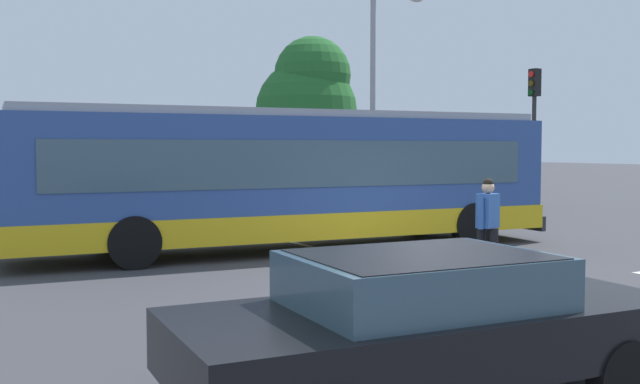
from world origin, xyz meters
TOP-DOWN VIEW (x-y plane):
  - ground_plane at (0.00, 0.00)m, footprint 160.00×160.00m
  - city_transit_bus at (-0.76, 3.94)m, footprint 12.38×3.72m
  - pedestrian_crossing_street at (0.76, -0.69)m, footprint 0.56×0.39m
  - foreground_sedan at (-4.28, -5.34)m, footprint 4.64×2.19m
  - parked_car_silver at (-3.41, 14.56)m, footprint 1.90×4.51m
  - parked_car_champagne at (-0.55, 14.71)m, footprint 1.95×4.54m
  - parked_car_black at (2.04, 14.87)m, footprint 2.03×4.58m
  - parked_car_teal at (4.92, 15.13)m, footprint 1.88×4.50m
  - traffic_light_far_corner at (10.04, 7.11)m, footprint 0.33×0.32m
  - bus_stop_shelter at (10.68, 11.53)m, footprint 3.82×1.54m
  - twin_arm_street_lamp at (6.78, 11.78)m, footprint 4.45×0.32m
  - background_tree_right at (7.99, 18.78)m, footprint 4.64×4.64m
  - crosswalk_painted_stripes at (-0.06, -3.44)m, footprint 7.46×3.28m
  - lane_center_line at (-0.10, 2.00)m, footprint 0.16×24.00m

SIDE VIEW (x-z plane):
  - ground_plane at x=0.00m, z-range 0.00..0.00m
  - lane_center_line at x=-0.10m, z-range 0.00..0.01m
  - crosswalk_painted_stripes at x=-0.06m, z-range 0.00..0.01m
  - foreground_sedan at x=-4.28m, z-range 0.09..1.44m
  - parked_car_silver at x=-3.41m, z-range 0.09..1.44m
  - parked_car_champagne at x=-0.55m, z-range 0.09..1.44m
  - parked_car_black at x=2.04m, z-range 0.09..1.44m
  - parked_car_teal at x=4.92m, z-range 0.09..1.44m
  - pedestrian_crossing_street at x=0.76m, z-range 0.11..1.83m
  - city_transit_bus at x=-0.76m, z-range 0.06..3.12m
  - bus_stop_shelter at x=10.68m, z-range 0.79..4.04m
  - traffic_light_far_corner at x=10.04m, z-range 0.82..5.68m
  - background_tree_right at x=7.99m, z-range 0.75..8.04m
  - twin_arm_street_lamp at x=6.78m, z-range 1.00..9.08m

